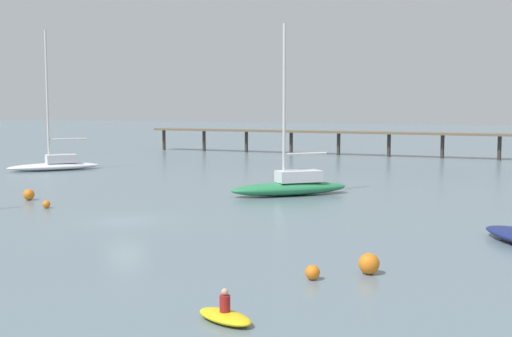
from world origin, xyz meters
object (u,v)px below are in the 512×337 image
(sailboat_green, at_px, (291,184))
(mooring_buoy_inner, at_px, (369,264))
(dinghy_yellow, at_px, (225,315))
(sailboat_white, at_px, (55,163))
(pier, at_px, (487,124))
(mooring_buoy_near, at_px, (47,204))
(mooring_buoy_mid, at_px, (313,272))
(mooring_buoy_outer, at_px, (29,195))

(sailboat_green, bearing_deg, mooring_buoy_inner, -61.08)
(sailboat_green, height_order, dinghy_yellow, sailboat_green)
(sailboat_green, height_order, sailboat_white, sailboat_white)
(sailboat_white, bearing_deg, pier, 38.87)
(dinghy_yellow, bearing_deg, sailboat_green, 107.03)
(pier, relative_size, mooring_buoy_near, 122.61)
(sailboat_green, xyz_separation_m, mooring_buoy_inner, (11.79, -21.34, -0.41))
(pier, relative_size, dinghy_yellow, 26.32)
(sailboat_green, bearing_deg, mooring_buoy_near, -135.27)
(dinghy_yellow, xyz_separation_m, mooring_buoy_mid, (0.91, 6.17, 0.09))
(dinghy_yellow, xyz_separation_m, mooring_buoy_inner, (2.80, 8.02, 0.23))
(dinghy_yellow, xyz_separation_m, mooring_buoy_outer, (-26.02, 18.78, 0.19))
(pier, xyz_separation_m, sailboat_green, (-11.08, -41.59, -3.72))
(sailboat_white, height_order, mooring_buoy_mid, sailboat_white)
(sailboat_green, height_order, mooring_buoy_mid, sailboat_green)
(mooring_buoy_near, bearing_deg, sailboat_green, 44.73)
(dinghy_yellow, bearing_deg, sailboat_white, 136.72)
(sailboat_white, distance_m, mooring_buoy_mid, 51.12)
(pier, xyz_separation_m, mooring_buoy_near, (-24.23, -54.61, -4.31))
(mooring_buoy_near, bearing_deg, mooring_buoy_mid, -23.78)
(pier, height_order, mooring_buoy_mid, pier)
(pier, bearing_deg, mooring_buoy_mid, -91.05)
(mooring_buoy_outer, bearing_deg, pier, 61.68)
(sailboat_green, relative_size, mooring_buoy_inner, 14.90)
(mooring_buoy_outer, distance_m, mooring_buoy_inner, 30.76)
(sailboat_green, height_order, mooring_buoy_near, sailboat_green)
(dinghy_yellow, relative_size, mooring_buoy_near, 4.66)
(mooring_buoy_inner, bearing_deg, mooring_buoy_outer, 159.52)
(dinghy_yellow, bearing_deg, mooring_buoy_outer, 144.18)
(sailboat_green, relative_size, sailboat_white, 0.89)
(dinghy_yellow, relative_size, mooring_buoy_inner, 2.79)
(sailboat_white, distance_m, mooring_buoy_near, 27.32)
(pier, distance_m, mooring_buoy_mid, 64.92)
(dinghy_yellow, bearing_deg, mooring_buoy_near, 143.59)
(mooring_buoy_outer, bearing_deg, mooring_buoy_mid, -25.09)
(dinghy_yellow, bearing_deg, mooring_buoy_inner, 70.76)
(sailboat_green, distance_m, dinghy_yellow, 30.71)
(sailboat_white, relative_size, mooring_buoy_mid, 24.39)
(sailboat_green, bearing_deg, pier, 75.08)
(mooring_buoy_near, distance_m, mooring_buoy_outer, 4.59)
(sailboat_green, distance_m, mooring_buoy_outer, 20.05)
(mooring_buoy_near, relative_size, mooring_buoy_inner, 0.60)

